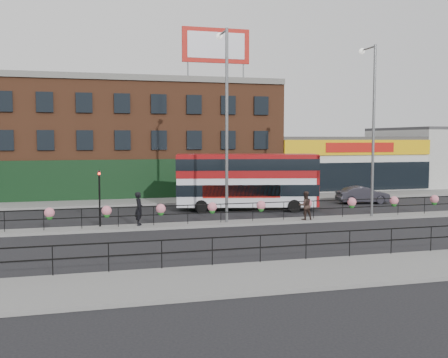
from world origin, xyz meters
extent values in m
plane|color=black|center=(0.00, 0.00, 0.00)|extent=(120.00, 120.00, 0.00)
cube|color=slate|center=(0.00, -12.00, 0.07)|extent=(60.00, 4.00, 0.15)
cube|color=slate|center=(0.00, 12.00, 0.07)|extent=(60.00, 4.00, 0.15)
cube|color=slate|center=(0.00, 0.00, 0.07)|extent=(60.00, 1.60, 0.15)
cube|color=gold|center=(0.00, -9.70, 0.01)|extent=(60.00, 0.10, 0.01)
cube|color=gold|center=(0.00, -9.88, 0.01)|extent=(60.00, 0.10, 0.01)
cube|color=brown|center=(-4.00, 20.00, 5.00)|extent=(25.00, 12.00, 10.00)
cube|color=#3F3F42|center=(-4.00, 20.00, 10.15)|extent=(25.00, 12.00, 0.30)
cube|color=black|center=(-4.00, 13.92, 1.70)|extent=(25.00, 0.25, 3.40)
cube|color=silver|center=(16.00, 20.00, 2.50)|extent=(15.00, 12.00, 5.00)
cube|color=#3F3F42|center=(16.00, 20.00, 5.15)|extent=(15.00, 12.00, 0.30)
cube|color=#E1AA0A|center=(16.00, 13.92, 4.30)|extent=(15.00, 0.25, 1.40)
cube|color=#AD140D|center=(16.00, 13.80, 4.30)|extent=(7.00, 0.10, 0.90)
cube|color=black|center=(16.00, 13.92, 1.60)|extent=(15.00, 0.25, 2.60)
cube|color=#AD140D|center=(2.50, 15.00, 13.20)|extent=(6.00, 0.25, 3.00)
cube|color=silver|center=(2.50, 14.86, 13.20)|extent=(5.10, 0.04, 2.25)
cylinder|color=slate|center=(0.00, 15.00, 11.00)|extent=(0.12, 0.12, 1.40)
cylinder|color=slate|center=(5.00, 15.00, 11.00)|extent=(0.12, 0.12, 1.40)
cube|color=black|center=(0.00, 0.00, 1.25)|extent=(30.00, 0.05, 0.05)
cube|color=black|center=(0.00, 0.00, 0.76)|extent=(30.00, 0.05, 0.05)
cylinder|color=black|center=(-13.00, 0.00, 0.70)|extent=(0.04, 0.04, 1.10)
cylinder|color=black|center=(-11.00, 0.00, 0.70)|extent=(0.04, 0.04, 1.10)
cylinder|color=black|center=(-9.00, 0.00, 0.70)|extent=(0.04, 0.04, 1.10)
cylinder|color=black|center=(-7.00, 0.00, 0.70)|extent=(0.04, 0.04, 1.10)
cylinder|color=black|center=(-5.00, 0.00, 0.70)|extent=(0.04, 0.04, 1.10)
cylinder|color=black|center=(-3.00, 0.00, 0.70)|extent=(0.04, 0.04, 1.10)
cylinder|color=black|center=(-1.00, 0.00, 0.70)|extent=(0.04, 0.04, 1.10)
cylinder|color=black|center=(1.00, 0.00, 0.70)|extent=(0.04, 0.04, 1.10)
cylinder|color=black|center=(3.00, 0.00, 0.70)|extent=(0.04, 0.04, 1.10)
cylinder|color=black|center=(5.00, 0.00, 0.70)|extent=(0.04, 0.04, 1.10)
cylinder|color=black|center=(7.00, 0.00, 0.70)|extent=(0.04, 0.04, 1.10)
cylinder|color=black|center=(9.00, 0.00, 0.70)|extent=(0.04, 0.04, 1.10)
cylinder|color=black|center=(11.00, 0.00, 0.70)|extent=(0.04, 0.04, 1.10)
cylinder|color=black|center=(13.00, 0.00, 0.70)|extent=(0.04, 0.04, 1.10)
sphere|color=#DB7386|center=(-10.69, 0.00, 1.10)|extent=(0.56, 0.56, 0.56)
sphere|color=#1E681F|center=(-10.69, 0.00, 0.87)|extent=(0.36, 0.36, 0.36)
sphere|color=#DB7386|center=(-7.64, 0.00, 1.10)|extent=(0.56, 0.56, 0.56)
sphere|color=#1E681F|center=(-7.64, 0.00, 0.87)|extent=(0.36, 0.36, 0.36)
sphere|color=#DB7386|center=(-4.58, 0.00, 1.10)|extent=(0.56, 0.56, 0.56)
sphere|color=#1E681F|center=(-4.58, 0.00, 0.87)|extent=(0.36, 0.36, 0.36)
sphere|color=#DB7386|center=(-1.53, 0.00, 1.10)|extent=(0.56, 0.56, 0.56)
sphere|color=#1E681F|center=(-1.53, 0.00, 0.87)|extent=(0.36, 0.36, 0.36)
sphere|color=#DB7386|center=(1.53, 0.00, 1.10)|extent=(0.56, 0.56, 0.56)
sphere|color=#1E681F|center=(1.53, 0.00, 0.87)|extent=(0.36, 0.36, 0.36)
sphere|color=#DB7386|center=(4.58, 0.00, 1.10)|extent=(0.56, 0.56, 0.56)
sphere|color=#1E681F|center=(4.58, 0.00, 0.87)|extent=(0.36, 0.36, 0.36)
sphere|color=#DB7386|center=(7.64, 0.00, 1.10)|extent=(0.56, 0.56, 0.56)
sphere|color=#1E681F|center=(7.64, 0.00, 0.87)|extent=(0.36, 0.36, 0.36)
sphere|color=#DB7386|center=(10.69, 0.00, 1.10)|extent=(0.56, 0.56, 0.56)
sphere|color=#1E681F|center=(10.69, 0.00, 0.87)|extent=(0.36, 0.36, 0.36)
sphere|color=#DB7386|center=(13.75, 0.00, 1.10)|extent=(0.56, 0.56, 0.56)
sphere|color=#1E681F|center=(13.75, 0.00, 0.87)|extent=(0.36, 0.36, 0.36)
cube|color=black|center=(-2.00, -10.10, 1.25)|extent=(20.00, 0.05, 0.05)
cube|color=black|center=(-2.00, -10.10, 0.76)|extent=(20.00, 0.05, 0.05)
cylinder|color=black|center=(-10.00, -10.10, 0.70)|extent=(0.04, 0.04, 1.10)
cylinder|color=black|center=(-8.00, -10.10, 0.70)|extent=(0.04, 0.04, 1.10)
cylinder|color=black|center=(-6.00, -10.10, 0.70)|extent=(0.04, 0.04, 1.10)
cylinder|color=black|center=(-4.00, -10.10, 0.70)|extent=(0.04, 0.04, 1.10)
cylinder|color=black|center=(-2.00, -10.10, 0.70)|extent=(0.04, 0.04, 1.10)
cylinder|color=black|center=(0.00, -10.10, 0.70)|extent=(0.04, 0.04, 1.10)
cylinder|color=black|center=(2.00, -10.10, 0.70)|extent=(0.04, 0.04, 1.10)
cylinder|color=black|center=(4.00, -10.10, 0.70)|extent=(0.04, 0.04, 1.10)
cylinder|color=black|center=(6.00, -10.10, 0.70)|extent=(0.04, 0.04, 1.10)
cube|color=silver|center=(2.37, 5.58, 2.15)|extent=(10.13, 4.38, 3.59)
cube|color=maroon|center=(2.37, 5.58, 3.19)|extent=(10.20, 4.45, 1.62)
cube|color=black|center=(2.37, 5.58, 1.53)|extent=(10.22, 4.47, 0.81)
cube|color=black|center=(2.37, 5.58, 3.32)|extent=(10.25, 4.50, 0.81)
cube|color=maroon|center=(2.37, 5.58, 3.98)|extent=(10.13, 4.38, 0.11)
cube|color=maroon|center=(7.13, 4.50, 2.15)|extent=(0.71, 2.29, 3.59)
cube|color=#AD140D|center=(1.68, 4.57, 1.48)|extent=(5.26, 1.23, 0.90)
cylinder|color=black|center=(-1.03, 5.20, 0.45)|extent=(0.94, 0.46, 0.90)
cylinder|color=black|center=(-0.53, 7.39, 0.45)|extent=(0.94, 0.46, 0.90)
cylinder|color=black|center=(5.27, 3.77, 0.45)|extent=(0.94, 0.46, 0.90)
cylinder|color=black|center=(5.77, 5.96, 0.45)|extent=(0.94, 0.46, 0.90)
imported|color=#2A2932|center=(12.47, 7.05, 0.68)|extent=(2.42, 4.46, 1.36)
imported|color=black|center=(-5.81, 0.26, 1.11)|extent=(0.83, 0.66, 1.92)
imported|color=#30221C|center=(4.28, -0.34, 1.03)|extent=(0.89, 0.71, 1.75)
cylinder|color=slate|center=(-0.62, 0.08, 5.86)|extent=(0.18, 0.18, 11.42)
cylinder|color=slate|center=(-0.62, 0.94, 11.46)|extent=(0.11, 1.71, 0.11)
sphere|color=silver|center=(-0.62, 1.80, 11.40)|extent=(0.41, 0.41, 0.41)
cylinder|color=slate|center=(9.02, -0.08, 5.59)|extent=(0.17, 0.17, 10.88)
cylinder|color=slate|center=(9.02, 0.74, 10.92)|extent=(0.11, 1.63, 0.11)
sphere|color=silver|center=(9.02, 1.55, 10.87)|extent=(0.39, 0.39, 0.39)
cylinder|color=black|center=(-8.00, 0.40, 1.75)|extent=(0.10, 0.10, 3.20)
imported|color=black|center=(-8.00, 0.40, 3.35)|extent=(0.15, 0.18, 0.90)
sphere|color=#FF190C|center=(-8.00, 0.28, 3.17)|extent=(0.14, 0.14, 0.14)
camera|label=1|loc=(-8.83, -29.87, 5.16)|focal=42.00mm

